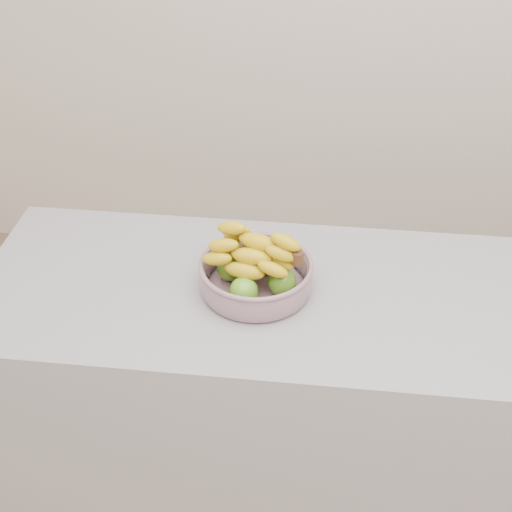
{
  "coord_description": "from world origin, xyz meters",
  "views": [
    {
      "loc": [
        -0.16,
        -0.75,
        1.98
      ],
      "look_at": [
        -0.31,
        0.59,
        1.0
      ],
      "focal_mm": 50.0,
      "sensor_mm": 36.0,
      "label": 1
    }
  ],
  "objects": [
    {
      "name": "room_shell",
      "position": [
        0.0,
        0.0,
        1.71
      ],
      "size": [
        4.05,
        4.05,
        2.73
      ],
      "color": "beige",
      "rests_on": "ground"
    },
    {
      "name": "counter",
      "position": [
        0.0,
        0.59,
        0.45
      ],
      "size": [
        2.0,
        0.6,
        0.9
      ],
      "primitive_type": "cube",
      "color": "gray",
      "rests_on": "ground"
    },
    {
      "name": "fruit_bowl",
      "position": [
        -0.31,
        0.59,
        0.95
      ],
      "size": [
        0.27,
        0.27,
        0.16
      ],
      "rotation": [
        0.0,
        0.0,
        -0.31
      ],
      "color": "#878FA2",
      "rests_on": "counter"
    }
  ]
}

